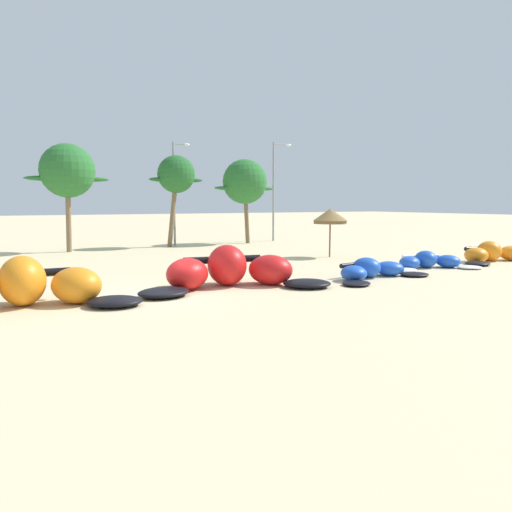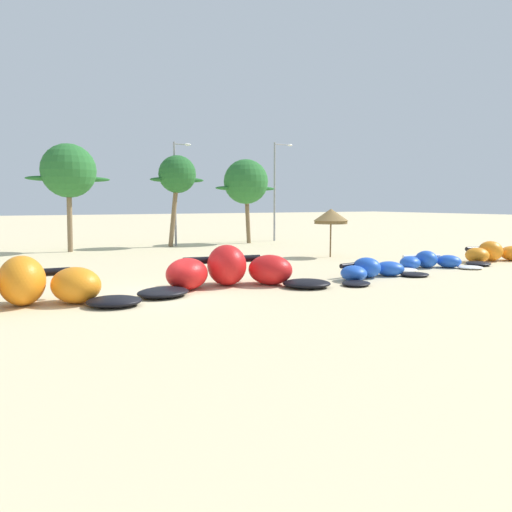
% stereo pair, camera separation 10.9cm
% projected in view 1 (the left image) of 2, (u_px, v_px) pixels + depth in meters
% --- Properties ---
extents(ground_plane, '(260.00, 260.00, 0.00)m').
position_uv_depth(ground_plane, '(162.00, 294.00, 18.81)').
color(ground_plane, beige).
extents(kite_left, '(7.85, 3.69, 1.73)m').
position_uv_depth(kite_left, '(23.00, 289.00, 16.20)').
color(kite_left, black).
rests_on(kite_left, ground).
extents(kite_left_of_center, '(8.30, 4.47, 1.74)m').
position_uv_depth(kite_left_of_center, '(230.00, 271.00, 20.25)').
color(kite_left_of_center, black).
rests_on(kite_left_of_center, ground).
extents(kite_center, '(5.89, 3.14, 0.95)m').
position_uv_depth(kite_center, '(372.00, 270.00, 22.62)').
color(kite_center, black).
rests_on(kite_center, ground).
extents(kite_right_of_center, '(5.36, 3.18, 0.93)m').
position_uv_depth(kite_right_of_center, '(429.00, 262.00, 26.07)').
color(kite_right_of_center, white).
rests_on(kite_right_of_center, ground).
extents(kite_right, '(6.57, 3.32, 1.22)m').
position_uv_depth(kite_right, '(494.00, 254.00, 29.03)').
color(kite_right, black).
rests_on(kite_right, ground).
extents(beach_umbrella_middle, '(2.24, 2.24, 3.15)m').
position_uv_depth(beach_umbrella_middle, '(330.00, 216.00, 31.27)').
color(beach_umbrella_middle, brown).
rests_on(beach_umbrella_middle, ground).
extents(palm_left_of_gap, '(5.74, 3.83, 7.70)m').
position_uv_depth(palm_left_of_gap, '(67.00, 171.00, 34.22)').
color(palm_left_of_gap, '#7F6647').
rests_on(palm_left_of_gap, ground).
extents(palm_center_left, '(4.49, 2.99, 7.28)m').
position_uv_depth(palm_center_left, '(176.00, 175.00, 38.44)').
color(palm_center_left, brown).
rests_on(palm_center_left, ground).
extents(palm_center_right, '(5.75, 3.83, 7.25)m').
position_uv_depth(palm_center_right, '(245.00, 182.00, 41.61)').
color(palm_center_right, brown).
rests_on(palm_center_right, ground).
extents(lamppost_west, '(1.52, 0.24, 8.35)m').
position_uv_depth(lamppost_west, '(175.00, 188.00, 38.86)').
color(lamppost_west, gray).
rests_on(lamppost_west, ground).
extents(lamppost_west_center, '(2.01, 0.24, 9.00)m').
position_uv_depth(lamppost_west_center, '(275.00, 186.00, 44.51)').
color(lamppost_west_center, gray).
rests_on(lamppost_west_center, ground).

